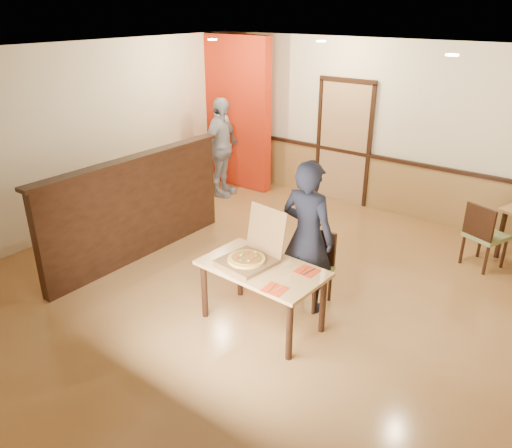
{
  "coord_description": "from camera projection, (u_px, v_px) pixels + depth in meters",
  "views": [
    {
      "loc": [
        3.11,
        -4.26,
        3.29
      ],
      "look_at": [
        -0.11,
        0.0,
        0.92
      ],
      "focal_mm": 35.0,
      "sensor_mm": 36.0,
      "label": 1
    }
  ],
  "objects": [
    {
      "name": "spot_a",
      "position": [
        212.0,
        40.0,
        7.61
      ],
      "size": [
        0.14,
        0.14,
        0.02
      ],
      "primitive_type": "cylinder",
      "color": "beige",
      "rests_on": "ceiling"
    },
    {
      "name": "ceiling",
      "position": [
        265.0,
        56.0,
        5.02
      ],
      "size": [
        7.0,
        7.0,
        0.0
      ],
      "primitive_type": "plane",
      "rotation": [
        3.14,
        0.0,
        0.0
      ],
      "color": "black",
      "rests_on": "wall_back"
    },
    {
      "name": "back_door",
      "position": [
        344.0,
        143.0,
        8.69
      ],
      "size": [
        0.9,
        0.06,
        2.1
      ],
      "primitive_type": "cube",
      "color": "tan",
      "rests_on": "wall_back"
    },
    {
      "name": "passerby",
      "position": [
        221.0,
        148.0,
        9.0
      ],
      "size": [
        0.62,
        1.11,
        1.79
      ],
      "primitive_type": "imported",
      "rotation": [
        0.0,
        0.0,
        1.75
      ],
      "color": "#9899A0",
      "rests_on": "floor"
    },
    {
      "name": "wainscot_back",
      "position": [
        383.0,
        185.0,
        8.5
      ],
      "size": [
        7.0,
        0.04,
        0.9
      ],
      "primitive_type": "cube",
      "color": "olive",
      "rests_on": "floor"
    },
    {
      "name": "spot_c",
      "position": [
        452.0,
        55.0,
        5.35
      ],
      "size": [
        0.14,
        0.14,
        0.02
      ],
      "primitive_type": "cylinder",
      "color": "beige",
      "rests_on": "ceiling"
    },
    {
      "name": "napkin_near",
      "position": [
        275.0,
        289.0,
        4.89
      ],
      "size": [
        0.22,
        0.22,
        0.01
      ],
      "rotation": [
        0.0,
        0.0,
        0.05
      ],
      "color": "red",
      "rests_on": "main_table"
    },
    {
      "name": "diner",
      "position": [
        307.0,
        237.0,
        5.58
      ],
      "size": [
        0.66,
        0.43,
        1.79
      ],
      "primitive_type": "imported",
      "rotation": [
        0.0,
        0.0,
        3.13
      ],
      "color": "black",
      "rests_on": "floor"
    },
    {
      "name": "booth_partition",
      "position": [
        137.0,
        207.0,
        6.81
      ],
      "size": [
        0.2,
        3.1,
        1.44
      ],
      "color": "black",
      "rests_on": "floor"
    },
    {
      "name": "spot_b",
      "position": [
        321.0,
        41.0,
        7.29
      ],
      "size": [
        0.14,
        0.14,
        0.02
      ],
      "primitive_type": "cylinder",
      "color": "beige",
      "rests_on": "ceiling"
    },
    {
      "name": "napkin_far",
      "position": [
        307.0,
        271.0,
        5.22
      ],
      "size": [
        0.23,
        0.23,
        0.01
      ],
      "rotation": [
        0.0,
        0.0,
        -0.05
      ],
      "color": "red",
      "rests_on": "main_table"
    },
    {
      "name": "main_table",
      "position": [
        262.0,
        276.0,
        5.35
      ],
      "size": [
        1.37,
        0.83,
        0.72
      ],
      "rotation": [
        0.0,
        0.0,
        -0.05
      ],
      "color": "tan",
      "rests_on": "floor"
    },
    {
      "name": "wall_left",
      "position": [
        77.0,
        140.0,
        7.51
      ],
      "size": [
        0.0,
        7.0,
        7.0
      ],
      "primitive_type": "plane",
      "rotation": [
        1.57,
        0.0,
        1.57
      ],
      "color": "beige",
      "rests_on": "floor"
    },
    {
      "name": "chair_rail_back",
      "position": [
        386.0,
        159.0,
        8.3
      ],
      "size": [
        7.0,
        0.06,
        0.06
      ],
      "primitive_type": "cube",
      "color": "black",
      "rests_on": "wall_back"
    },
    {
      "name": "side_chair_left",
      "position": [
        483.0,
        233.0,
        6.6
      ],
      "size": [
        0.59,
        0.59,
        0.91
      ],
      "rotation": [
        0.0,
        0.0,
        2.75
      ],
      "color": "olive",
      "rests_on": "floor"
    },
    {
      "name": "red_accent_panel",
      "position": [
        234.0,
        113.0,
        9.37
      ],
      "size": [
        1.6,
        0.2,
        2.78
      ],
      "primitive_type": "cube",
      "color": "#B6250D",
      "rests_on": "floor"
    },
    {
      "name": "wall_back",
      "position": [
        390.0,
        129.0,
        8.14
      ],
      "size": [
        7.0,
        0.0,
        7.0
      ],
      "primitive_type": "plane",
      "rotation": [
        1.57,
        0.0,
        0.0
      ],
      "color": "beige",
      "rests_on": "floor"
    },
    {
      "name": "pizza",
      "position": [
        246.0,
        259.0,
        5.36
      ],
      "size": [
        0.46,
        0.46,
        0.03
      ],
      "primitive_type": "cylinder",
      "rotation": [
        0.0,
        0.0,
        -0.14
      ],
      "color": "gold",
      "rests_on": "pizza_box"
    },
    {
      "name": "floor",
      "position": [
        263.0,
        294.0,
        6.15
      ],
      "size": [
        7.0,
        7.0,
        0.0
      ],
      "primitive_type": "plane",
      "color": "#A57340",
      "rests_on": "ground"
    },
    {
      "name": "pizza_box",
      "position": [
        250.0,
        256.0,
        5.39
      ],
      "size": [
        0.6,
        0.68,
        0.55
      ],
      "rotation": [
        0.0,
        0.0,
        -0.13
      ],
      "color": "brown",
      "rests_on": "main_table"
    },
    {
      "name": "diner_chair",
      "position": [
        313.0,
        264.0,
        5.85
      ],
      "size": [
        0.44,
        0.44,
        0.89
      ],
      "rotation": [
        0.0,
        0.0,
        -0.01
      ],
      "color": "olive",
      "rests_on": "floor"
    }
  ]
}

